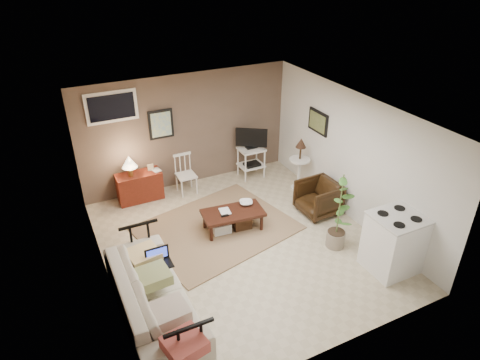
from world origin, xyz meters
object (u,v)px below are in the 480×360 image
red_console (139,184)px  side_table (300,158)px  coffee_table (233,219)px  stove (394,243)px  sofa (152,288)px  potted_plant (339,209)px  tv_stand (251,152)px  armchair (318,197)px  spindle_chair (186,175)px

red_console → side_table: (3.14, -1.05, 0.36)m
coffee_table → stove: (1.83, -2.06, 0.26)m
sofa → potted_plant: bearing=-88.0°
tv_stand → side_table: bearing=-55.1°
armchair → red_console: bearing=-126.2°
side_table → armchair: 1.04m
tv_stand → stove: (0.57, -3.73, -0.11)m
side_table → armchair: side_table is taller
sofa → red_console: 3.18m
coffee_table → spindle_chair: bearing=99.6°
red_console → armchair: bearing=-34.1°
potted_plant → tv_stand: bearing=92.7°
sofa → tv_stand: size_ratio=2.03×
red_console → coffee_table: bearing=-55.4°
red_console → side_table: 3.33m
armchair → potted_plant: potted_plant is taller
sofa → potted_plant: potted_plant is taller
red_console → armchair: 3.58m
coffee_table → potted_plant: (1.39, -1.21, 0.53)m
potted_plant → side_table: bearing=75.4°
spindle_chair → tv_stand: (1.54, 0.01, 0.22)m
red_console → stove: bearing=-51.5°
coffee_table → potted_plant: potted_plant is taller
armchair → potted_plant: size_ratio=0.51×
coffee_table → armchair: armchair is taller
potted_plant → coffee_table: bearing=138.9°
red_console → spindle_chair: bearing=-7.7°
side_table → stove: 2.82m
red_console → side_table: side_table is taller
red_console → stove: size_ratio=1.03×
red_console → potted_plant: bearing=-48.9°
red_console → spindle_chair: (0.96, -0.13, 0.04)m
red_console → tv_stand: (2.50, -0.12, 0.25)m
coffee_table → sofa: 2.29m
tv_stand → spindle_chair: bearing=-179.8°
tv_stand → potted_plant: bearing=-87.3°
coffee_table → armchair: bearing=-7.0°
sofa → stove: stove is taller
coffee_table → side_table: bearing=21.5°
tv_stand → potted_plant: potted_plant is taller
spindle_chair → stove: stove is taller
red_console → stove: (3.07, -3.86, 0.14)m
potted_plant → stove: (0.44, -0.85, -0.26)m
tv_stand → armchair: tv_stand is taller
spindle_chair → armchair: 2.75m
red_console → armchair: (2.96, -2.01, 0.01)m
coffee_table → red_console: bearing=124.6°
side_table → stove: (-0.07, -2.81, -0.22)m
coffee_table → armchair: (1.72, -0.21, 0.13)m
tv_stand → potted_plant: size_ratio=0.80×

